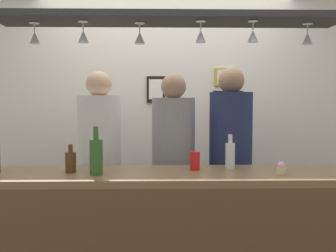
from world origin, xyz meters
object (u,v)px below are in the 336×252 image
at_px(picture_frame_lower_pair, 228,100).
at_px(picture_frame_upper_small, 226,77).
at_px(bottle_beer_brown_stubby, 71,161).
at_px(bottle_champagne_green, 96,156).
at_px(picture_frame_crest, 156,89).
at_px(drink_can, 195,161).
at_px(cupcake, 281,168).
at_px(person_middle_grey_shirt, 174,159).
at_px(bottle_soda_clear, 230,155).
at_px(person_left_white_patterned_shirt, 100,157).
at_px(person_right_navy_shirt, 230,154).

bearing_deg(picture_frame_lower_pair, picture_frame_upper_small, 180.00).
bearing_deg(bottle_beer_brown_stubby, bottle_champagne_green, -26.11).
bearing_deg(picture_frame_crest, drink_can, -78.58).
bearing_deg(cupcake, drink_can, 163.94).
relative_size(person_middle_grey_shirt, bottle_soda_clear, 7.38).
bearing_deg(person_left_white_patterned_shirt, picture_frame_upper_small, 35.22).
relative_size(person_middle_grey_shirt, cupcake, 21.75).
bearing_deg(person_left_white_patterned_shirt, bottle_champagne_green, -82.82).
distance_m(bottle_champagne_green, picture_frame_crest, 1.60).
xyz_separation_m(person_left_white_patterned_shirt, picture_frame_crest, (0.44, 0.80, 0.56)).
bearing_deg(cupcake, picture_frame_crest, 118.14).
bearing_deg(picture_frame_lower_pair, person_right_navy_shirt, -98.44).
bearing_deg(bottle_beer_brown_stubby, picture_frame_upper_small, 48.90).
relative_size(bottle_soda_clear, picture_frame_lower_pair, 0.77).
height_order(bottle_champagne_green, picture_frame_crest, picture_frame_crest).
height_order(bottle_beer_brown_stubby, picture_frame_upper_small, picture_frame_upper_small).
height_order(person_right_navy_shirt, picture_frame_upper_small, picture_frame_upper_small).
bearing_deg(person_right_navy_shirt, picture_frame_lower_pair, 81.56).
bearing_deg(person_right_navy_shirt, person_left_white_patterned_shirt, -180.00).
xyz_separation_m(person_right_navy_shirt, bottle_beer_brown_stubby, (-1.13, -0.60, 0.04)).
bearing_deg(picture_frame_upper_small, person_middle_grey_shirt, -124.40).
distance_m(person_right_navy_shirt, bottle_champagne_green, 1.18).
relative_size(person_left_white_patterned_shirt, bottle_soda_clear, 7.46).
bearing_deg(person_middle_grey_shirt, bottle_soda_clear, -52.02).
bearing_deg(picture_frame_upper_small, cupcake, -86.22).
bearing_deg(picture_frame_upper_small, person_right_navy_shirt, -96.58).
relative_size(person_right_navy_shirt, picture_frame_lower_pair, 5.82).
relative_size(person_middle_grey_shirt, picture_frame_crest, 6.53).
relative_size(person_right_navy_shirt, bottle_champagne_green, 5.82).
bearing_deg(picture_frame_lower_pair, picture_frame_crest, 180.00).
height_order(person_left_white_patterned_shirt, bottle_soda_clear, person_left_white_patterned_shirt).
bearing_deg(cupcake, picture_frame_lower_pair, 92.76).
height_order(person_left_white_patterned_shirt, person_middle_grey_shirt, person_left_white_patterned_shirt).
height_order(bottle_champagne_green, drink_can, bottle_champagne_green).
relative_size(person_right_navy_shirt, bottle_beer_brown_stubby, 9.70).
bearing_deg(cupcake, bottle_soda_clear, 142.45).
height_order(bottle_champagne_green, picture_frame_upper_small, picture_frame_upper_small).
bearing_deg(person_left_white_patterned_shirt, picture_frame_crest, 61.31).
bearing_deg(picture_frame_crest, cupcake, -61.86).
distance_m(person_right_navy_shirt, picture_frame_lower_pair, 0.92).
height_order(bottle_soda_clear, drink_can, bottle_soda_clear).
height_order(person_left_white_patterned_shirt, person_right_navy_shirt, person_right_navy_shirt).
height_order(bottle_champagne_green, bottle_soda_clear, bottle_champagne_green).
bearing_deg(picture_frame_crest, person_right_navy_shirt, -52.97).
relative_size(person_middle_grey_shirt, picture_frame_upper_small, 7.71).
distance_m(person_right_navy_shirt, bottle_soda_clear, 0.48).
height_order(person_right_navy_shirt, bottle_beer_brown_stubby, person_right_navy_shirt).
height_order(person_left_white_patterned_shirt, picture_frame_upper_small, picture_frame_upper_small).
relative_size(bottle_soda_clear, picture_frame_crest, 0.88).
distance_m(person_middle_grey_shirt, bottle_champagne_green, 0.86).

